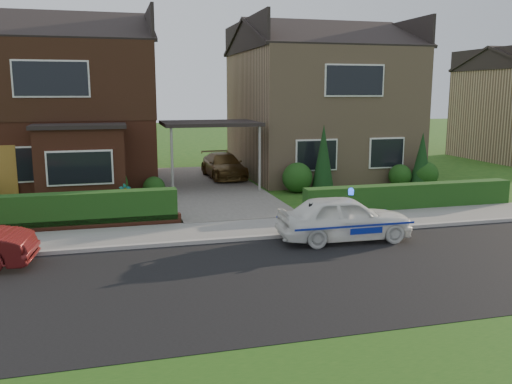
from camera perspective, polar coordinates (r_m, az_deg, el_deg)
name	(u,v)px	position (r m, az deg, el deg)	size (l,w,h in m)	color
ground	(301,276)	(11.99, 4.78, -8.80)	(120.00, 120.00, 0.00)	#1D4B14
road	(301,276)	(11.99, 4.78, -8.80)	(60.00, 6.00, 0.02)	black
kerb	(263,237)	(14.75, 0.77, -4.81)	(60.00, 0.16, 0.12)	#9E9993
sidewalk	(253,229)	(15.73, -0.27, -3.86)	(60.00, 2.00, 0.10)	slate
driveway	(211,188)	(22.32, -4.79, 0.44)	(3.80, 12.00, 0.12)	#666059
house_left	(62,95)	(24.61, -19.76, 9.58)	(7.50, 9.53, 7.25)	brown
house_right	(318,98)	(26.46, 6.52, 9.83)	(7.50, 8.06, 7.25)	#A18262
carport_link	(210,124)	(21.97, -4.87, 7.10)	(3.80, 3.00, 2.77)	black
dwarf_wall	(45,227)	(16.49, -21.34, -3.46)	(7.70, 0.25, 0.36)	brown
hedge_left	(46,232)	(16.67, -21.24, -3.94)	(7.50, 0.55, 0.90)	#143C13
hedge_right	(409,210)	(19.10, 15.82, -1.84)	(7.50, 0.55, 0.80)	#143C13
shrub_left_mid	(109,185)	(20.20, -15.17, 0.77)	(1.32, 1.32, 1.32)	#143C13
shrub_left_near	(154,188)	(20.59, -10.69, 0.45)	(0.84, 0.84, 0.84)	#143C13
shrub_right_near	(297,178)	(21.51, 4.38, 1.52)	(1.20, 1.20, 1.20)	#143C13
shrub_right_mid	(400,176)	(23.53, 14.92, 1.68)	(0.96, 0.96, 0.96)	#143C13
shrub_right_far	(425,174)	(23.78, 17.38, 1.79)	(1.08, 1.08, 1.08)	#143C13
conifer_a	(323,160)	(21.58, 7.09, 3.38)	(0.90, 0.90, 2.60)	black
conifer_b	(422,161)	(23.60, 17.04, 3.12)	(0.90, 0.90, 2.20)	black
police_car	(344,218)	(14.71, 9.26, -2.76)	(3.31, 3.65, 1.39)	white
driveway_car	(224,166)	(24.55, -3.44, 2.80)	(1.52, 3.74, 1.08)	brown
potted_plant_a	(126,196)	(19.20, -13.55, -0.42)	(0.43, 0.29, 0.82)	gray
potted_plant_b	(24,212)	(17.70, -23.26, -1.96)	(0.35, 0.43, 0.78)	gray
potted_plant_c	(18,216)	(17.22, -23.78, -2.30)	(0.45, 0.45, 0.80)	gray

